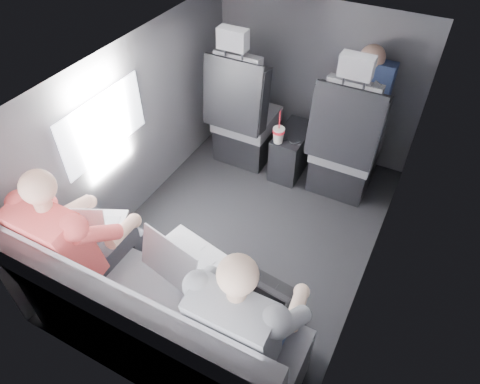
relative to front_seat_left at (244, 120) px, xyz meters
The scene contains 19 objects.
floor 1.03m from the front_seat_left, 61.81° to the right, with size 2.60×2.60×0.00m, color black.
ceiling 1.34m from the front_seat_left, 61.81° to the right, with size 2.60×2.60×0.00m, color #B2B2AD.
panel_left 0.99m from the front_seat_left, 118.19° to the right, with size 0.02×2.60×1.35m, color #56565B.
panel_right 1.61m from the front_seat_left, 31.88° to the right, with size 0.02×2.60×1.35m, color #56565B.
panel_front 0.70m from the front_seat_left, 45.65° to the left, with size 1.80×0.02×1.35m, color #56565B.
panel_back 2.20m from the front_seat_left, 78.12° to the right, with size 1.80×0.02×1.35m, color #56565B.
side_window 1.32m from the front_seat_left, 110.67° to the right, with size 0.02×0.75×0.42m, color white.
seatbelt 1.00m from the front_seat_left, 10.68° to the right, with size 0.05×0.01×0.65m, color black.
front_seat_left is the anchor object (origin of this frame).
front_seat_right 0.90m from the front_seat_left, ahead, with size 0.52×0.58×1.26m.
center_console 0.49m from the front_seat_left, ahead, with size 0.24×0.48×0.41m.
rear_bench 1.96m from the front_seat_left, 76.69° to the right, with size 1.60×0.57×0.92m.
soda_cup 0.42m from the front_seat_left, 21.16° to the right, with size 0.10×0.10×0.29m.
laptop_white 1.70m from the front_seat_left, 94.32° to the right, with size 0.36×0.39×0.22m.
laptop_silver 1.73m from the front_seat_left, 74.13° to the right, with size 0.42×0.41×0.27m.
laptop_black 1.94m from the front_seat_left, 60.57° to the right, with size 0.36×0.33×0.24m.
passenger_rear_left 1.82m from the front_seat_left, 93.30° to the right, with size 0.49×0.61×1.20m.
passenger_rear_right 2.05m from the front_seat_left, 62.16° to the right, with size 0.48×0.60×1.19m.
passenger_front_right 1.01m from the front_seat_left, 15.81° to the left, with size 0.37×0.37×0.73m.
Camera 1 is at (0.97, -1.94, 2.46)m, focal length 32.00 mm.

